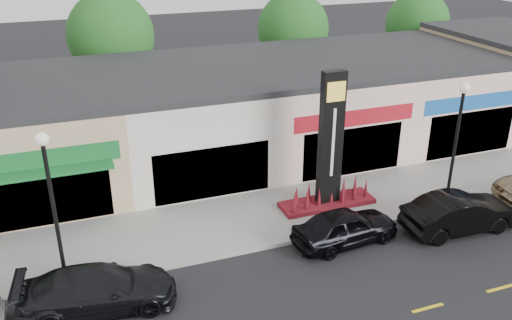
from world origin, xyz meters
The scene contains 17 objects.
ground centered at (0.00, 0.00, 0.00)m, with size 120.00×120.00×0.00m, color black.
sidewalk centered at (0.00, 4.35, 0.07)m, with size 52.00×4.30×0.15m, color gray.
curb centered at (0.00, 2.10, 0.07)m, with size 52.00×0.20×0.15m, color gray.
shop_beige centered at (-8.50, 11.46, 2.40)m, with size 7.00×10.85×4.80m.
shop_cream centered at (-1.50, 11.47, 2.40)m, with size 7.00×10.01×4.80m.
shop_pink_w centered at (5.50, 11.47, 2.40)m, with size 7.00×10.01×4.80m.
shop_pink_e centered at (12.50, 11.47, 2.40)m, with size 7.00×10.01×4.80m.
shop_tan centered at (19.50, 11.48, 2.65)m, with size 7.00×10.01×5.30m.
tree_rear_west centered at (-4.00, 19.50, 5.22)m, with size 5.20×5.20×7.83m.
tree_rear_mid centered at (8.00, 19.50, 4.88)m, with size 4.80×4.80×7.29m.
tree_rear_east centered at (18.00, 19.50, 4.63)m, with size 4.60×4.60×6.94m.
lamp_west_near centered at (-8.00, 2.50, 3.48)m, with size 0.44×0.44×5.47m.
lamp_east_near centered at (8.00, 2.50, 3.48)m, with size 0.44×0.44×5.47m.
pylon_sign centered at (3.00, 4.20, 2.27)m, with size 4.20×1.30×6.00m.
car_dark_sedan centered at (-7.02, 0.73, 0.72)m, with size 4.99×2.03×1.45m, color black.
car_black_sedan centered at (2.34, 1.42, 0.72)m, with size 4.24×1.71×1.45m, color black.
car_black_conv centered at (7.14, 0.66, 0.78)m, with size 4.76×1.66×1.57m, color black.
Camera 1 is at (-7.17, -14.35, 11.59)m, focal length 38.00 mm.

